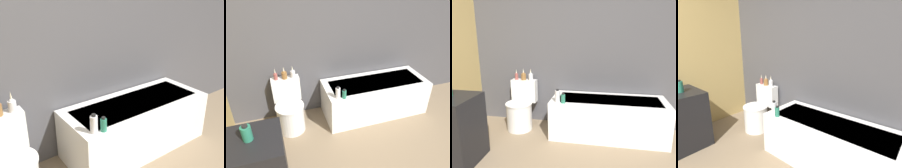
# 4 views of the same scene
# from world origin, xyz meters

# --- Properties ---
(wall_back_tiled) EXTENTS (6.40, 0.06, 2.60)m
(wall_back_tiled) POSITION_xyz_m (0.00, 2.26, 1.30)
(wall_back_tiled) COLOR #4C4C51
(wall_back_tiled) RESTS_ON ground_plane
(bathtub) EXTENTS (1.66, 0.68, 0.57)m
(bathtub) POSITION_xyz_m (0.67, 1.87, 0.29)
(bathtub) COLOR white
(bathtub) RESTS_ON ground
(toilet) EXTENTS (0.41, 0.56, 0.75)m
(toilet) POSITION_xyz_m (-0.70, 1.90, 0.31)
(toilet) COLOR white
(toilet) RESTS_ON ground
(vanity_counter) EXTENTS (0.68, 0.55, 0.82)m
(vanity_counter) POSITION_xyz_m (-1.20, 0.87, 0.41)
(vanity_counter) COLOR black
(vanity_counter) RESTS_ON ground
(soap_bottle_glass) EXTENTS (0.10, 0.10, 0.18)m
(soap_bottle_glass) POSITION_xyz_m (-1.16, 0.90, 0.90)
(soap_bottle_glass) COLOR #267259
(soap_bottle_glass) RESTS_ON vanity_counter
(vase_gold) EXTENTS (0.05, 0.05, 0.18)m
(vase_gold) POSITION_xyz_m (-0.83, 2.10, 0.81)
(vase_gold) COLOR #994C47
(vase_gold) RESTS_ON toilet
(vase_silver) EXTENTS (0.08, 0.08, 0.19)m
(vase_silver) POSITION_xyz_m (-0.70, 2.09, 0.82)
(vase_silver) COLOR olive
(vase_silver) RESTS_ON toilet
(vase_bronze) EXTENTS (0.07, 0.07, 0.19)m
(vase_bronze) POSITION_xyz_m (-0.58, 2.09, 0.82)
(vase_bronze) COLOR silver
(vase_bronze) RESTS_ON toilet
(shampoo_bottle_tall) EXTENTS (0.07, 0.07, 0.18)m
(shampoo_bottle_tall) POSITION_xyz_m (-0.04, 1.63, 0.66)
(shampoo_bottle_tall) COLOR silver
(shampoo_bottle_tall) RESTS_ON bathtub
(shampoo_bottle_short) EXTENTS (0.06, 0.06, 0.14)m
(shampoo_bottle_short) POSITION_xyz_m (0.05, 1.60, 0.64)
(shampoo_bottle_short) COLOR #267259
(shampoo_bottle_short) RESTS_ON bathtub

